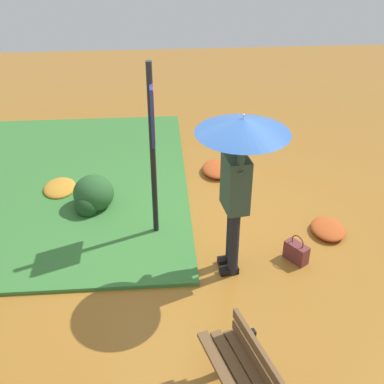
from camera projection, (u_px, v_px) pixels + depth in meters
ground_plane at (206, 254)px, 6.29m from camera, size 18.00×18.00×0.00m
grass_verge at (55, 184)px, 7.69m from camera, size 4.80×4.00×0.05m
person_with_umbrella at (239, 156)px, 5.19m from camera, size 0.96×0.96×2.04m
info_sign_post at (153, 133)px, 5.91m from camera, size 0.44×0.07×2.30m
handbag at (296, 252)px, 6.13m from camera, size 0.33×0.29×0.37m
shrub_cluster at (92, 195)px, 7.02m from camera, size 0.62×0.56×0.51m
leaf_pile_near_person at (217, 169)px, 8.01m from camera, size 0.60×0.48×0.13m
leaf_pile_by_bench at (328, 229)px, 6.65m from camera, size 0.55×0.44×0.12m
leaf_pile_far_path at (60, 188)px, 7.52m from camera, size 0.59×0.47×0.13m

